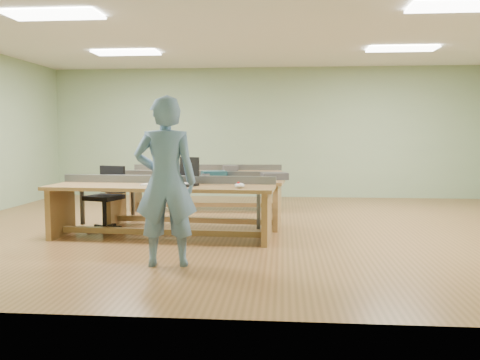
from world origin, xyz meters
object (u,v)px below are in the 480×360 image
(laptop_base, at_px, (184,185))
(camera_bag, at_px, (165,179))
(workbench_back, at_px, (206,181))
(workbench_mid, at_px, (195,191))
(mug, at_px, (206,177))
(parts_bin_grey, at_px, (274,176))
(person, at_px, (166,182))
(workbench_front, at_px, (161,199))
(drinks_can, at_px, (178,175))
(parts_bin_teal, at_px, (214,175))
(task_chair, at_px, (106,207))

(laptop_base, relative_size, camera_bag, 1.39)
(workbench_back, height_order, laptop_base, workbench_back)
(workbench_mid, xyz_separation_m, mug, (0.19, -0.13, 0.25))
(workbench_back, relative_size, parts_bin_grey, 7.41)
(person, bearing_deg, workbench_front, -83.27)
(mug, relative_size, drinks_can, 1.04)
(workbench_mid, bearing_deg, person, -83.25)
(parts_bin_grey, distance_m, mug, 1.08)
(parts_bin_grey, bearing_deg, drinks_can, -177.33)
(laptop_base, bearing_deg, drinks_can, 135.04)
(mug, bearing_deg, laptop_base, -99.91)
(laptop_base, height_order, drinks_can, drinks_can)
(workbench_front, relative_size, workbench_back, 1.08)
(workbench_back, xyz_separation_m, laptop_base, (0.12, -2.84, 0.21))
(laptop_base, xyz_separation_m, mug, (0.16, 0.94, 0.03))
(parts_bin_teal, bearing_deg, mug, -123.81)
(workbench_front, height_order, drinks_can, drinks_can)
(workbench_mid, height_order, camera_bag, camera_bag)
(workbench_back, distance_m, drinks_can, 1.85)
(camera_bag, relative_size, parts_bin_teal, 0.65)
(laptop_base, xyz_separation_m, camera_bag, (-0.29, 0.12, 0.06))
(parts_bin_teal, height_order, parts_bin_grey, parts_bin_teal)
(workbench_back, height_order, camera_bag, camera_bag)
(laptop_base, xyz_separation_m, drinks_can, (-0.30, 1.02, 0.04))
(workbench_back, bearing_deg, parts_bin_grey, -54.98)
(mug, height_order, drinks_can, drinks_can)
(workbench_mid, bearing_deg, parts_bin_grey, 5.43)
(mug, bearing_deg, camera_bag, -119.07)
(workbench_back, xyz_separation_m, drinks_can, (-0.18, -1.83, 0.25))
(workbench_front, distance_m, drinks_can, 0.99)
(workbench_front, relative_size, laptop_base, 9.60)
(person, height_order, parts_bin_teal, person)
(task_chair, height_order, drinks_can, task_chair)
(workbench_front, height_order, workbench_mid, same)
(task_chair, relative_size, parts_bin_grey, 2.42)
(task_chair, relative_size, mug, 7.56)
(task_chair, bearing_deg, workbench_back, 79.24)
(parts_bin_grey, bearing_deg, mug, -171.96)
(person, height_order, camera_bag, person)
(workbench_front, bearing_deg, parts_bin_teal, 62.82)
(workbench_back, relative_size, mug, 23.14)
(parts_bin_teal, xyz_separation_m, parts_bin_grey, (0.96, -0.01, -0.01))
(camera_bag, bearing_deg, mug, 79.40)
(mug, bearing_deg, workbench_front, -119.31)
(person, height_order, laptop_base, person)
(workbench_front, height_order, mug, workbench_front)
(person, relative_size, laptop_base, 5.62)
(parts_bin_teal, xyz_separation_m, drinks_can, (-0.57, -0.08, -0.00))
(drinks_can, bearing_deg, mug, -9.71)
(laptop_base, bearing_deg, workbench_front, -161.57)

